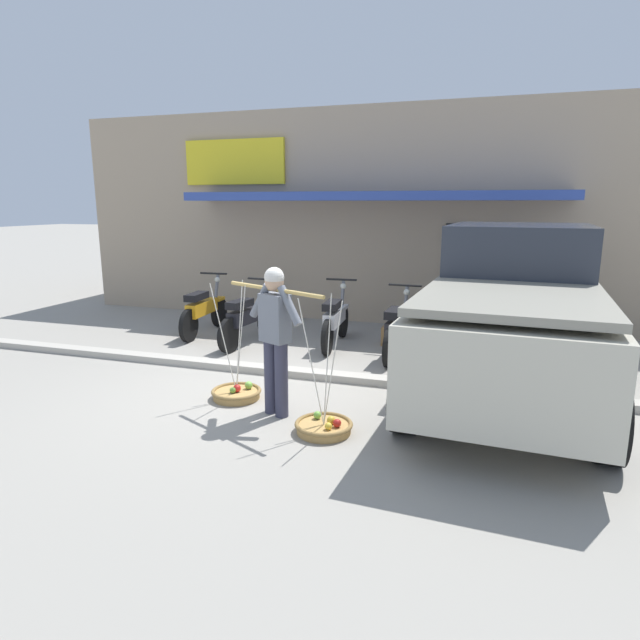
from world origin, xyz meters
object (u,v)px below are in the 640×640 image
fruit_basket_left_side (324,426)px  motorcycle_end_of_row (398,329)px  motorcycle_second_in_row (248,319)px  parked_truck (513,314)px  motorcycle_nearest_shop (204,310)px  wooden_crate (396,336)px  fruit_basket_right_side (237,393)px  motorcycle_third_in_row (335,320)px  fruit_vendor (275,332)px

fruit_basket_left_side → motorcycle_end_of_row: (0.24, 3.10, 0.38)m
motorcycle_second_in_row → motorcycle_end_of_row: bearing=0.7°
parked_truck → motorcycle_nearest_shop: bearing=162.6°
motorcycle_nearest_shop → wooden_crate: (3.49, 0.33, -0.29)m
fruit_basket_right_side → motorcycle_end_of_row: 2.95m
fruit_basket_left_side → wooden_crate: (0.10, 3.81, 0.08)m
fruit_basket_left_side → fruit_basket_right_side: (-1.34, 0.64, -0.00)m
motorcycle_third_in_row → wooden_crate: (0.96, 0.39, -0.29)m
motorcycle_third_in_row → motorcycle_end_of_row: 1.16m
fruit_vendor → motorcycle_second_in_row: (-1.64, 2.75, -0.52)m
motorcycle_second_in_row → motorcycle_third_in_row: (1.44, 0.36, 0.00)m
motorcycle_second_in_row → parked_truck: bearing=-16.4°
motorcycle_nearest_shop → fruit_basket_left_side: bearing=-45.7°
wooden_crate → fruit_basket_left_side: bearing=-91.4°
motorcycle_end_of_row → motorcycle_nearest_shop: bearing=173.9°
fruit_vendor → motorcycle_nearest_shop: 4.21m
motorcycle_third_in_row → motorcycle_end_of_row: bearing=-16.3°
fruit_basket_right_side → motorcycle_nearest_shop: (-2.06, 2.84, 0.38)m
fruit_basket_left_side → motorcycle_nearest_shop: (-3.40, 3.49, 0.38)m
fruit_basket_right_side → motorcycle_second_in_row: (-0.97, 2.42, 0.38)m
motorcycle_third_in_row → motorcycle_nearest_shop: bearing=178.6°
fruit_basket_left_side → motorcycle_end_of_row: size_ratio=0.80×
fruit_basket_right_side → motorcycle_second_in_row: 2.64m
fruit_vendor → motorcycle_end_of_row: fruit_vendor is taller
motorcycle_second_in_row → motorcycle_end_of_row: size_ratio=1.00×
fruit_vendor → fruit_basket_left_side: (0.67, -0.32, -0.90)m
motorcycle_end_of_row → parked_truck: bearing=-37.9°
motorcycle_nearest_shop → motorcycle_third_in_row: same height
fruit_vendor → wooden_crate: size_ratio=3.85×
fruit_basket_right_side → motorcycle_third_in_row: (0.47, 2.78, 0.38)m
fruit_basket_left_side → wooden_crate: size_ratio=3.30×
motorcycle_third_in_row → fruit_basket_right_side: bearing=-99.6°
fruit_vendor → motorcycle_nearest_shop: bearing=130.8°
motorcycle_nearest_shop → motorcycle_end_of_row: bearing=-6.1°
fruit_basket_left_side → motorcycle_second_in_row: (-2.31, 3.07, 0.38)m
fruit_basket_right_side → fruit_vendor: bearing=-25.8°
motorcycle_second_in_row → motorcycle_third_in_row: bearing=13.9°
fruit_basket_left_side → motorcycle_end_of_row: 3.13m
fruit_basket_left_side → wooden_crate: fruit_basket_left_side is taller
motorcycle_third_in_row → parked_truck: 3.21m
fruit_vendor → wooden_crate: (0.77, 3.49, -0.82)m
motorcycle_nearest_shop → parked_truck: parked_truck is taller
parked_truck → motorcycle_third_in_row: bearing=149.9°
parked_truck → wooden_crate: parked_truck is taller
motorcycle_nearest_shop → motorcycle_end_of_row: (3.64, -0.39, 0.00)m
motorcycle_third_in_row → motorcycle_end_of_row: same height
motorcycle_nearest_shop → motorcycle_third_in_row: (2.53, -0.06, 0.00)m
parked_truck → motorcycle_end_of_row: bearing=142.1°
motorcycle_nearest_shop → parked_truck: bearing=-17.4°
fruit_vendor → motorcycle_nearest_shop: (-2.73, 3.17, -0.52)m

